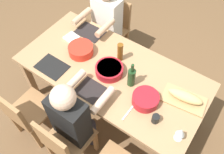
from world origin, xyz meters
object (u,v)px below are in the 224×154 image
object	(u,v)px
serving_bowl_salad	(81,49)
bread_loaf	(185,96)
chair_far_right	(24,113)
wine_bottle	(131,77)
cutting_board	(184,99)
wine_glass	(181,132)
napkin_stack	(71,38)
beer_bottle	(120,52)
cup_far_left	(155,119)
serving_bowl_fruit	(146,99)
chair_far_center	(64,142)
chair_near_right	(113,26)
diner_far_center	(73,117)
serving_bowl_greens	(109,69)
dining_table	(112,75)
diner_near_right	(105,21)

from	to	relation	value
serving_bowl_salad	bread_loaf	size ratio (longest dim) A/B	0.83
chair_far_right	bread_loaf	size ratio (longest dim) A/B	2.66
chair_far_right	wine_bottle	bearing A→B (deg)	-135.33
cutting_board	wine_glass	distance (m)	0.40
napkin_stack	wine_glass	bearing A→B (deg)	165.59
beer_bottle	cup_far_left	xyz separation A→B (m)	(-0.65, 0.42, -0.07)
cup_far_left	napkin_stack	xyz separation A→B (m)	(1.28, -0.36, -0.03)
serving_bowl_fruit	wine_glass	distance (m)	0.43
chair_far_center	serving_bowl_salad	world-z (taller)	chair_far_center
serving_bowl_salad	wine_bottle	xyz separation A→B (m)	(-0.66, 0.04, 0.05)
serving_bowl_salad	chair_near_right	bearing A→B (deg)	-81.18
beer_bottle	wine_glass	world-z (taller)	beer_bottle
chair_near_right	wine_glass	world-z (taller)	wine_glass
diner_far_center	napkin_stack	bearing A→B (deg)	-48.60
napkin_stack	wine_bottle	bearing A→B (deg)	170.85
chair_far_center	chair_near_right	bearing A→B (deg)	-71.46
diner_far_center	beer_bottle	xyz separation A→B (m)	(0.02, -0.79, 0.15)
diner_far_center	napkin_stack	size ratio (longest dim) A/B	8.57
wine_glass	wine_bottle	bearing A→B (deg)	-21.48
serving_bowl_greens	wine_bottle	world-z (taller)	wine_bottle
chair_far_center	napkin_stack	distance (m)	1.15
serving_bowl_fruit	beer_bottle	world-z (taller)	beer_bottle
chair_far_right	serving_bowl_salad	world-z (taller)	chair_far_right
serving_bowl_greens	wine_bottle	bearing A→B (deg)	-178.22
cup_far_left	serving_bowl_fruit	bearing A→B (deg)	-34.73
chair_far_right	serving_bowl_salad	xyz separation A→B (m)	(-0.12, -0.81, 0.31)
chair_far_right	beer_bottle	xyz separation A→B (m)	(-0.52, -0.97, 0.37)
chair_near_right	serving_bowl_fruit	size ratio (longest dim) A/B	3.43
napkin_stack	serving_bowl_salad	bearing A→B (deg)	155.19
serving_bowl_greens	dining_table	bearing A→B (deg)	-103.60
diner_far_center	bread_loaf	size ratio (longest dim) A/B	3.75
cup_far_left	napkin_stack	world-z (taller)	cup_far_left
serving_bowl_fruit	serving_bowl_salad	bearing A→B (deg)	-8.88
beer_bottle	napkin_stack	size ratio (longest dim) A/B	1.57
serving_bowl_salad	wine_glass	distance (m)	1.31
diner_far_center	serving_bowl_greens	size ratio (longest dim) A/B	4.25
dining_table	cutting_board	bearing A→B (deg)	-172.54
cup_far_left	chair_near_right	bearing A→B (deg)	-41.79
wine_bottle	napkin_stack	size ratio (longest dim) A/B	2.07
bread_loaf	chair_near_right	bearing A→B (deg)	-28.58
serving_bowl_salad	napkin_stack	bearing A→B (deg)	-24.81
chair_near_right	chair_far_center	world-z (taller)	same
dining_table	diner_near_right	xyz separation A→B (m)	(0.54, -0.62, 0.04)
diner_far_center	wine_glass	world-z (taller)	diner_far_center
dining_table	wine_bottle	world-z (taller)	wine_bottle
bread_loaf	wine_glass	world-z (taller)	wine_glass
chair_near_right	chair_far_center	distance (m)	1.69
serving_bowl_salad	serving_bowl_fruit	xyz separation A→B (m)	(-0.88, 0.14, 0.00)
diner_near_right	serving_bowl_fruit	size ratio (longest dim) A/B	4.84
diner_near_right	serving_bowl_fruit	world-z (taller)	diner_near_right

